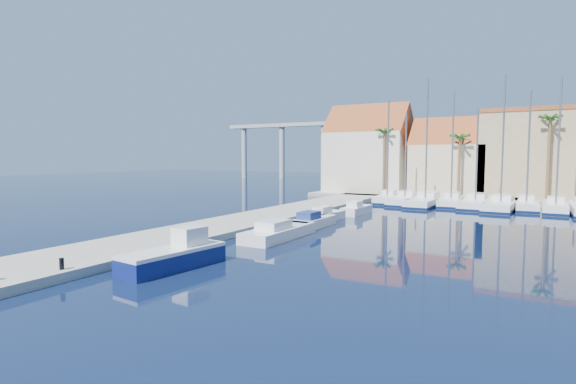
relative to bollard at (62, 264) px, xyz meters
The scene contains 24 objects.
ground 9.32m from the bollard, 44.72° to the left, with size 260.00×260.00×0.00m, color black.
quay_west 20.19m from the bollard, 96.83° to the left, with size 6.00×77.00×0.50m, color gray.
shore_north 57.01m from the bollard, 73.07° to the left, with size 54.00×16.00×0.50m, color gray.
bollard is the anchor object (origin of this frame).
fishing_boat 5.43m from the bollard, 54.81° to the left, with size 2.62×6.11×2.07m.
motorboat_west_0 14.87m from the bollard, 76.22° to the left, with size 2.36×7.29×1.40m.
motorboat_west_1 20.44m from the bollard, 80.48° to the left, with size 1.88×5.86×1.40m.
motorboat_west_2 24.22m from the bollard, 83.43° to the left, with size 2.07×5.18×1.40m.
motorboat_west_3 30.49m from the bollard, 83.44° to the left, with size 1.69×5.09×1.40m.
sailboat_0 43.21m from the bollard, 86.16° to the left, with size 2.84×8.42×12.96m.
sailboat_1 43.05m from the bollard, 82.94° to the left, with size 3.10×10.30×11.28m.
sailboat_2 42.70m from the bollard, 79.19° to the left, with size 3.14×10.93×14.99m.
sailboat_3 44.64m from the bollard, 76.22° to the left, with size 2.86×9.02×13.49m.
sailboat_4 44.95m from the bollard, 72.60° to the left, with size 2.89×10.35×11.41m.
sailboat_5 45.01m from the bollard, 68.93° to the left, with size 3.38×11.04×14.72m.
sailboat_6 47.08m from the bollard, 66.76° to the left, with size 2.84×8.65×12.97m.
sailboat_7 47.58m from the bollard, 63.26° to the left, with size 2.56×8.96×14.19m.
building_0 53.95m from the bollard, 93.63° to the left, with size 12.30×9.00×13.50m.
building_1 54.41m from the bollard, 80.87° to the left, with size 10.30×8.00×11.00m.
building_2 58.21m from the bollard, 70.23° to the left, with size 14.20×10.20×11.50m.
palm_0 49.24m from the bollard, 89.29° to the left, with size 2.60×2.60×10.15m.
palm_1 50.22m from the bollard, 77.68° to the left, with size 2.60×2.60×9.15m.
palm_2 53.53m from the bollard, 67.00° to the left, with size 2.60×2.60×11.15m.
viaduct 94.78m from the bollard, 110.14° to the left, with size 48.00×2.20×14.45m.
Camera 1 is at (13.36, -19.65, 5.94)m, focal length 28.00 mm.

